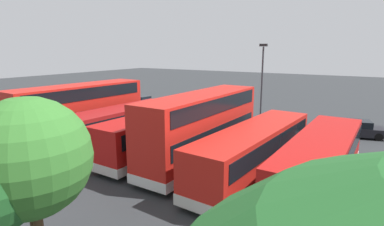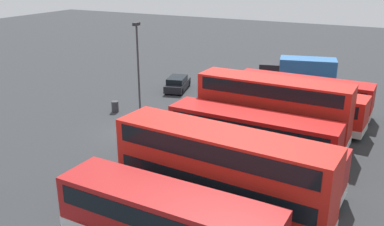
{
  "view_description": "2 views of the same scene",
  "coord_description": "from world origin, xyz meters",
  "px_view_note": "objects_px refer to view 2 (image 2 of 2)",
  "views": [
    {
      "loc": [
        -12.87,
        26.42,
        7.25
      ],
      "look_at": [
        2.41,
        1.42,
        1.22
      ],
      "focal_mm": 28.92,
      "sensor_mm": 36.0,
      "label": 1
    },
    {
      "loc": [
        24.22,
        17.6,
        12.01
      ],
      "look_at": [
        -1.97,
        4.2,
        1.59
      ],
      "focal_mm": 39.08,
      "sensor_mm": 36.0,
      "label": 2
    }
  ],
  "objects_px": {
    "bus_double_decker_sixth": "(221,172)",
    "car_small_green": "(177,84)",
    "bus_single_deck_fifth": "(246,158)",
    "bus_single_deck_seventh": "(166,220)",
    "lamp_post_tall": "(138,63)",
    "bus_double_decker_third": "(272,107)",
    "bus_single_deck_fourth": "(251,133)",
    "waste_bin_yellow": "(115,107)",
    "bus_single_deck_near_end": "(303,93)",
    "box_truck_blue": "(299,73)",
    "bus_single_deck_second": "(290,105)"
  },
  "relations": [
    {
      "from": "bus_double_decker_third",
      "to": "bus_single_deck_seventh",
      "type": "height_order",
      "value": "bus_double_decker_third"
    },
    {
      "from": "bus_single_deck_fourth",
      "to": "bus_double_decker_sixth",
      "type": "xyz_separation_m",
      "value": [
        7.45,
        1.02,
        0.83
      ]
    },
    {
      "from": "bus_single_deck_second",
      "to": "bus_single_deck_fifth",
      "type": "xyz_separation_m",
      "value": [
        10.73,
        0.25,
        -0.0
      ]
    },
    {
      "from": "bus_single_deck_fifth",
      "to": "box_truck_blue",
      "type": "bearing_deg",
      "value": -174.34
    },
    {
      "from": "bus_single_deck_second",
      "to": "waste_bin_yellow",
      "type": "bearing_deg",
      "value": -74.56
    },
    {
      "from": "bus_single_deck_fifth",
      "to": "bus_double_decker_sixth",
      "type": "height_order",
      "value": "bus_double_decker_sixth"
    },
    {
      "from": "bus_single_deck_seventh",
      "to": "car_small_green",
      "type": "distance_m",
      "value": 25.39
    },
    {
      "from": "box_truck_blue",
      "to": "car_small_green",
      "type": "relative_size",
      "value": 1.73
    },
    {
      "from": "bus_single_deck_fourth",
      "to": "waste_bin_yellow",
      "type": "distance_m",
      "value": 13.83
    },
    {
      "from": "waste_bin_yellow",
      "to": "car_small_green",
      "type": "bearing_deg",
      "value": 168.98
    },
    {
      "from": "car_small_green",
      "to": "lamp_post_tall",
      "type": "distance_m",
      "value": 8.96
    },
    {
      "from": "bus_single_deck_fifth",
      "to": "bus_single_deck_seventh",
      "type": "xyz_separation_m",
      "value": [
        7.36,
        -0.95,
        -0.0
      ]
    },
    {
      "from": "bus_single_deck_fourth",
      "to": "car_small_green",
      "type": "relative_size",
      "value": 2.51
    },
    {
      "from": "bus_single_deck_fifth",
      "to": "car_small_green",
      "type": "relative_size",
      "value": 2.44
    },
    {
      "from": "lamp_post_tall",
      "to": "waste_bin_yellow",
      "type": "xyz_separation_m",
      "value": [
        0.22,
        -2.45,
        -4.08
      ]
    },
    {
      "from": "waste_bin_yellow",
      "to": "bus_single_deck_fourth",
      "type": "bearing_deg",
      "value": 77.22
    },
    {
      "from": "box_truck_blue",
      "to": "lamp_post_tall",
      "type": "xyz_separation_m",
      "value": [
        14.16,
        -9.89,
        2.85
      ]
    },
    {
      "from": "bus_single_deck_fifth",
      "to": "box_truck_blue",
      "type": "distance_m",
      "value": 21.29
    },
    {
      "from": "bus_double_decker_third",
      "to": "bus_single_deck_fifth",
      "type": "height_order",
      "value": "bus_double_decker_third"
    },
    {
      "from": "bus_single_deck_second",
      "to": "bus_single_deck_seventh",
      "type": "distance_m",
      "value": 18.1
    },
    {
      "from": "bus_double_decker_third",
      "to": "bus_single_deck_fourth",
      "type": "bearing_deg",
      "value": -6.32
    },
    {
      "from": "box_truck_blue",
      "to": "waste_bin_yellow",
      "type": "xyz_separation_m",
      "value": [
        14.38,
        -12.34,
        -1.23
      ]
    },
    {
      "from": "bus_single_deck_second",
      "to": "bus_single_deck_fourth",
      "type": "height_order",
      "value": "same"
    },
    {
      "from": "bus_single_deck_near_end",
      "to": "box_truck_blue",
      "type": "relative_size",
      "value": 1.45
    },
    {
      "from": "car_small_green",
      "to": "bus_double_decker_sixth",
      "type": "bearing_deg",
      "value": 34.42
    },
    {
      "from": "bus_single_deck_fifth",
      "to": "car_small_green",
      "type": "bearing_deg",
      "value": -139.59
    },
    {
      "from": "bus_single_deck_seventh",
      "to": "waste_bin_yellow",
      "type": "height_order",
      "value": "bus_single_deck_seventh"
    },
    {
      "from": "bus_single_deck_fourth",
      "to": "box_truck_blue",
      "type": "relative_size",
      "value": 1.45
    },
    {
      "from": "bus_double_decker_third",
      "to": "lamp_post_tall",
      "type": "xyz_separation_m",
      "value": [
        0.03,
        -11.35,
        2.11
      ]
    },
    {
      "from": "bus_single_deck_second",
      "to": "bus_single_deck_seventh",
      "type": "height_order",
      "value": "same"
    },
    {
      "from": "bus_single_deck_fifth",
      "to": "bus_double_decker_sixth",
      "type": "distance_m",
      "value": 3.78
    },
    {
      "from": "lamp_post_tall",
      "to": "waste_bin_yellow",
      "type": "relative_size",
      "value": 8.17
    },
    {
      "from": "bus_single_deck_second",
      "to": "bus_double_decker_sixth",
      "type": "bearing_deg",
      "value": 1.1
    },
    {
      "from": "bus_single_deck_fifth",
      "to": "lamp_post_tall",
      "type": "bearing_deg",
      "value": -120.39
    },
    {
      "from": "bus_double_decker_sixth",
      "to": "car_small_green",
      "type": "relative_size",
      "value": 2.46
    },
    {
      "from": "bus_single_deck_fifth",
      "to": "box_truck_blue",
      "type": "relative_size",
      "value": 1.41
    },
    {
      "from": "bus_double_decker_third",
      "to": "car_small_green",
      "type": "bearing_deg",
      "value": -123.28
    },
    {
      "from": "bus_double_decker_sixth",
      "to": "bus_single_deck_seventh",
      "type": "distance_m",
      "value": 3.89
    },
    {
      "from": "bus_single_deck_fifth",
      "to": "car_small_green",
      "type": "height_order",
      "value": "bus_single_deck_fifth"
    },
    {
      "from": "waste_bin_yellow",
      "to": "bus_single_deck_second",
      "type": "bearing_deg",
      "value": 105.44
    },
    {
      "from": "bus_double_decker_sixth",
      "to": "box_truck_blue",
      "type": "height_order",
      "value": "bus_double_decker_sixth"
    },
    {
      "from": "bus_single_deck_second",
      "to": "bus_single_deck_fifth",
      "type": "distance_m",
      "value": 10.73
    },
    {
      "from": "car_small_green",
      "to": "bus_single_deck_fifth",
      "type": "bearing_deg",
      "value": 40.41
    },
    {
      "from": "bus_double_decker_sixth",
      "to": "car_small_green",
      "type": "xyz_separation_m",
      "value": [
        -18.76,
        -12.85,
        -1.75
      ]
    },
    {
      "from": "box_truck_blue",
      "to": "car_small_green",
      "type": "bearing_deg",
      "value": -60.31
    },
    {
      "from": "bus_single_deck_seventh",
      "to": "box_truck_blue",
      "type": "height_order",
      "value": "box_truck_blue"
    },
    {
      "from": "bus_double_decker_third",
      "to": "box_truck_blue",
      "type": "height_order",
      "value": "bus_double_decker_third"
    },
    {
      "from": "car_small_green",
      "to": "bus_double_decker_third",
      "type": "bearing_deg",
      "value": 56.72
    },
    {
      "from": "bus_single_deck_second",
      "to": "bus_single_deck_fourth",
      "type": "distance_m",
      "value": 7.01
    },
    {
      "from": "bus_single_deck_fourth",
      "to": "bus_double_decker_sixth",
      "type": "bearing_deg",
      "value": 7.81
    }
  ]
}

